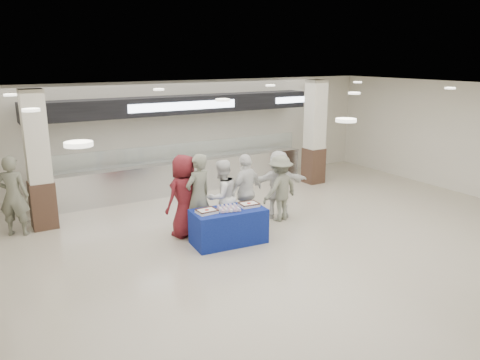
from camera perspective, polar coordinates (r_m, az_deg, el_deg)
ground at (r=9.62m, az=6.04°, el=-9.06°), size 14.00×14.00×0.00m
serving_line at (r=13.78m, az=-7.23°, el=3.31°), size 8.70×0.85×2.80m
column_left at (r=11.55m, az=-23.36°, el=1.84°), size 0.55×0.55×3.20m
column_right at (r=14.77m, az=9.09°, el=5.48°), size 0.55×0.55×3.20m
display_table at (r=10.02m, az=-1.40°, el=-5.66°), size 1.61×0.90×0.75m
sheet_cake_left at (r=9.69m, az=-4.07°, el=-3.79°), size 0.41×0.33×0.09m
sheet_cake_right at (r=10.11m, az=1.09°, el=-2.97°), size 0.42×0.34×0.09m
cupcake_tray at (r=9.85m, az=-1.39°, el=-3.49°), size 0.51×0.43×0.07m
civilian_maroon at (r=10.33m, az=-6.77°, el=-1.93°), size 1.03×0.82×1.84m
soldier_a at (r=10.21m, az=-5.09°, el=-1.97°), size 0.79×0.65×1.88m
chef_tall at (r=10.49m, az=-2.24°, el=-2.05°), size 0.94×0.81×1.68m
chef_short at (r=10.78m, az=0.75°, el=-1.37°), size 1.11×0.74×1.75m
soldier_b at (r=11.31m, az=4.92°, el=-1.01°), size 1.15×0.81×1.61m
civilian_white at (r=11.53m, az=4.68°, el=-0.48°), size 1.65×0.93×1.69m
soldier_bg at (r=11.45m, az=-25.91°, el=-1.75°), size 0.79×0.69×1.82m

